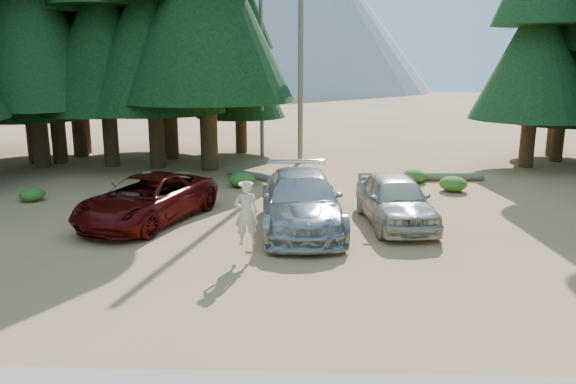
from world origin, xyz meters
name	(u,v)px	position (x,y,z in m)	size (l,w,h in m)	color
ground	(260,267)	(0.00, 0.00, 0.00)	(160.00, 160.00, 0.00)	#A57546
forest_belt_north	(284,161)	(0.00, 15.00, 0.00)	(36.00, 7.00, 22.00)	black
snag_front	(301,37)	(0.80, 14.50, 6.00)	(0.24, 0.24, 12.00)	#675F53
snag_back	(261,59)	(-1.20, 16.00, 5.00)	(0.20, 0.20, 10.00)	#675F53
mountain_peak	(286,15)	(-2.59, 88.23, 12.71)	(48.00, 50.00, 28.00)	#93979B
red_pickup	(147,199)	(-3.81, 3.83, 0.73)	(2.41, 5.24, 1.46)	#520807
silver_minivan_center	(301,201)	(0.97, 3.34, 0.83)	(2.33, 5.73, 1.66)	#9DA0A4
silver_minivan_right	(395,200)	(3.84, 3.84, 0.77)	(1.82, 4.53, 1.55)	#BBB6A7
frisbee_player	(246,213)	(-0.37, 0.58, 1.21)	(0.68, 0.53, 1.64)	beige
log_left	(153,193)	(-4.57, 7.15, 0.15)	(0.31, 0.31, 4.30)	#675F53
log_mid	(260,176)	(-0.85, 10.33, 0.14)	(0.28, 0.28, 3.45)	#675F53
log_right	(421,177)	(5.93, 10.38, 0.17)	(0.34, 0.34, 5.24)	#675F53
shrub_far_left	(32,194)	(-8.71, 6.35, 0.25)	(0.89, 0.89, 0.49)	#367021
shrub_left	(242,180)	(-1.45, 8.91, 0.29)	(1.06, 1.06, 0.58)	#367021
shrub_center_left	(181,181)	(-3.71, 8.16, 0.36)	(1.32, 1.32, 0.72)	#367021
shrub_center_right	(311,177)	(1.33, 9.57, 0.27)	(1.00, 1.00, 0.55)	#367021
shrub_right	(414,176)	(5.56, 9.99, 0.28)	(1.01, 1.01, 0.55)	#367021
shrub_far_right	(453,184)	(6.78, 8.42, 0.29)	(1.05, 1.05, 0.58)	#367021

